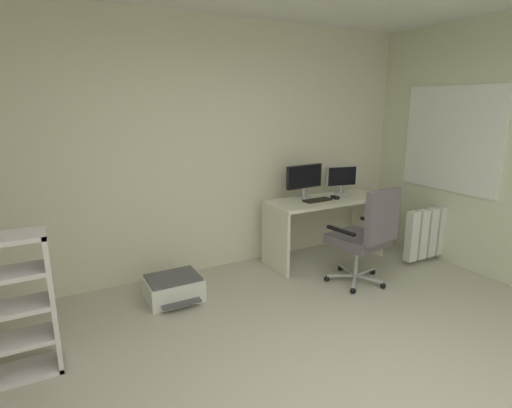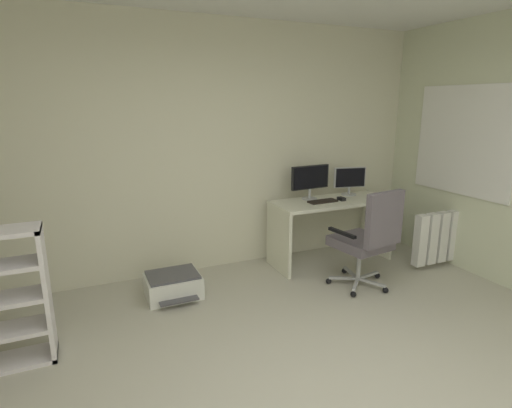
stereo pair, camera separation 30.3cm
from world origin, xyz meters
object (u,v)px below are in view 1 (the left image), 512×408
Objects in this scene: desk at (325,215)px; computer_mouse at (335,197)px; monitor_main at (304,178)px; monitor_secondary at (341,178)px; radiator at (435,231)px; office_chair at (366,233)px; keyboard at (317,200)px; printer at (174,288)px.

desk is 14.14× the size of computer_mouse.
monitor_main reaches higher than desk.
monitor_secondary is at bearing 0.01° from monitor_main.
radiator is at bearing -30.09° from monitor_main.
office_chair is at bearing -82.18° from monitor_main.
desk is at bearing -33.53° from monitor_main.
desk is 0.24m from computer_mouse.
monitor_main reaches higher than office_chair.
radiator is at bearing -44.42° from monitor_secondary.
office_chair is at bearing -115.01° from monitor_secondary.
keyboard is (0.06, -0.19, -0.23)m from monitor_main.
monitor_main is at bearing 148.09° from computer_mouse.
printer is 3.11m from radiator.
monitor_secondary is 0.56m from keyboard.
office_chair reaches higher than radiator.
computer_mouse is at bearing -4.75° from keyboard.
monitor_secondary is at bearing 135.58° from radiator.
desk is 0.27m from keyboard.
desk is 2.83× the size of monitor_main.
computer_mouse is (-0.25, -0.20, -0.18)m from monitor_secondary.
monitor_main is 0.43m from computer_mouse.
computer_mouse reaches higher than radiator.
keyboard is 0.76m from office_chair.
monitor_main reaches higher than radiator.
office_chair is (0.13, -0.92, -0.43)m from monitor_main.
monitor_secondary reaches higher than radiator.
computer_mouse is (0.09, -0.05, 0.22)m from desk.
monitor_secondary reaches higher than computer_mouse.
desk is 4.16× the size of keyboard.
computer_mouse is at bearing 76.03° from office_chair.
printer is 0.57× the size of radiator.
office_chair is (-0.43, -0.92, -0.39)m from monitor_secondary.
desk is 3.55× the size of monitor_secondary.
keyboard is (-0.50, -0.19, -0.19)m from monitor_secondary.
office_chair is 2.02× the size of printer.
monitor_main is at bearing 97.82° from office_chair.
office_chair is (-0.18, -0.73, -0.21)m from computer_mouse.
monitor_secondary is 3.98× the size of computer_mouse.
printer is (-1.76, -0.11, -0.64)m from keyboard.
printer is at bearing 161.12° from office_chair.
keyboard is 0.33× the size of office_chair.
printer is at bearing -172.50° from monitor_secondary.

